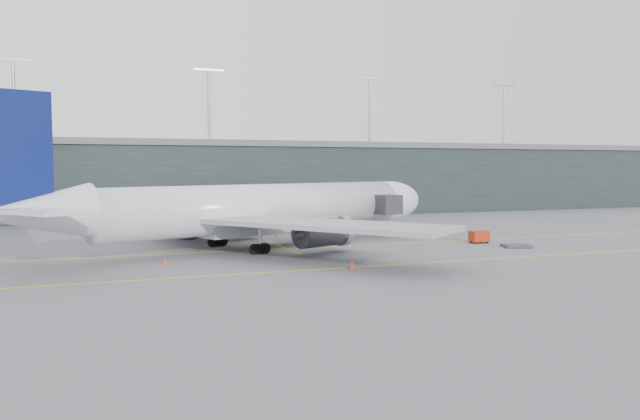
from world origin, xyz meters
name	(u,v)px	position (x,y,z in m)	size (l,w,h in m)	color
ground	(239,246)	(0.00, 0.00, 0.00)	(320.00, 320.00, 0.00)	#535358
taxiline_a	(246,250)	(0.00, -4.00, 0.01)	(160.00, 0.25, 0.02)	gold
taxiline_b	(285,271)	(0.00, -20.00, 0.01)	(160.00, 0.25, 0.02)	gold
taxiline_lead_main	(242,230)	(5.00, 20.00, 0.01)	(0.25, 60.00, 0.02)	gold
terminal	(178,178)	(0.00, 58.00, 7.62)	(240.00, 36.00, 29.00)	black
main_aircraft	(260,209)	(2.23, -2.12, 4.83)	(59.05, 54.56, 17.23)	silver
jet_bridge	(311,198)	(17.79, 23.38, 4.67)	(11.98, 43.03, 6.24)	#2C2D31
gse_cart	(479,236)	(30.50, -7.53, 0.91)	(2.40, 1.54, 1.63)	#AC260C
baggage_dolly	(516,246)	(32.33, -12.89, 0.19)	(3.24, 2.59, 0.32)	#323237
uld_a	(187,233)	(-5.05, 9.70, 0.88)	(2.25, 2.05, 1.67)	#3B3C41
uld_b	(194,231)	(-3.85, 11.76, 0.95)	(2.35, 2.07, 1.82)	#3B3C41
uld_c	(222,231)	(-0.21, 9.96, 0.94)	(2.38, 2.14, 1.79)	#3B3C41
cone_nose	(474,238)	(31.80, -4.58, 0.33)	(0.41, 0.41, 0.66)	#F9500D
cone_wing_stbd	(352,265)	(6.68, -20.66, 0.39)	(0.49, 0.49, 0.78)	red
cone_wing_port	(275,234)	(7.53, 9.51, 0.34)	(0.42, 0.42, 0.67)	#ED540D
cone_tail	(165,261)	(-10.43, -12.03, 0.37)	(0.46, 0.46, 0.73)	#F1460D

